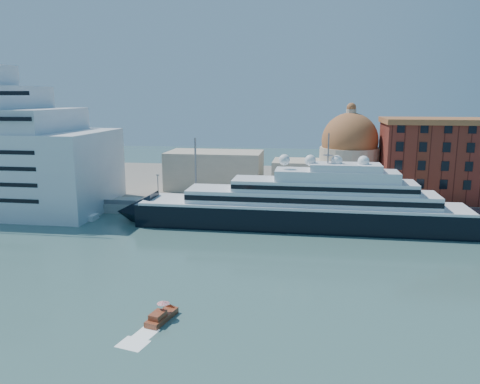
# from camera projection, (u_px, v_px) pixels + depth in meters

# --- Properties ---
(ground) EXTENTS (400.00, 400.00, 0.00)m
(ground) POSITION_uv_depth(u_px,v_px,m) (254.00, 257.00, 92.70)
(ground) COLOR #335956
(ground) RESTS_ON ground
(quay) EXTENTS (180.00, 10.00, 2.50)m
(quay) POSITION_uv_depth(u_px,v_px,m) (270.00, 210.00, 125.37)
(quay) COLOR gray
(quay) RESTS_ON ground
(land) EXTENTS (260.00, 72.00, 2.00)m
(land) POSITION_uv_depth(u_px,v_px,m) (280.00, 184.00, 165.12)
(land) COLOR slate
(land) RESTS_ON ground
(quay_fence) EXTENTS (180.00, 0.10, 1.20)m
(quay_fence) POSITION_uv_depth(u_px,v_px,m) (268.00, 208.00, 120.65)
(quay_fence) COLOR slate
(quay_fence) RESTS_ON quay
(superyacht) EXTENTS (89.48, 12.41, 26.74)m
(superyacht) POSITION_uv_depth(u_px,v_px,m) (290.00, 209.00, 113.16)
(superyacht) COLOR black
(superyacht) RESTS_ON ground
(service_barge) EXTENTS (11.78, 4.20, 2.63)m
(service_barge) POSITION_uv_depth(u_px,v_px,m) (75.00, 216.00, 120.99)
(service_barge) COLOR white
(service_barge) RESTS_ON ground
(water_taxi) EXTENTS (3.36, 6.38, 2.88)m
(water_taxi) POSITION_uv_depth(u_px,v_px,m) (161.00, 316.00, 66.23)
(water_taxi) COLOR maroon
(water_taxi) RESTS_ON ground
(warehouse) EXTENTS (43.00, 19.00, 23.25)m
(warehouse) POSITION_uv_depth(u_px,v_px,m) (459.00, 159.00, 132.53)
(warehouse) COLOR maroon
(warehouse) RESTS_ON land
(church) EXTENTS (66.00, 18.00, 25.50)m
(church) POSITION_uv_depth(u_px,v_px,m) (298.00, 163.00, 145.45)
(church) COLOR beige
(church) RESTS_ON land
(lamp_posts) EXTENTS (120.80, 2.40, 18.00)m
(lamp_posts) POSITION_uv_depth(u_px,v_px,m) (222.00, 179.00, 123.87)
(lamp_posts) COLOR slate
(lamp_posts) RESTS_ON quay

